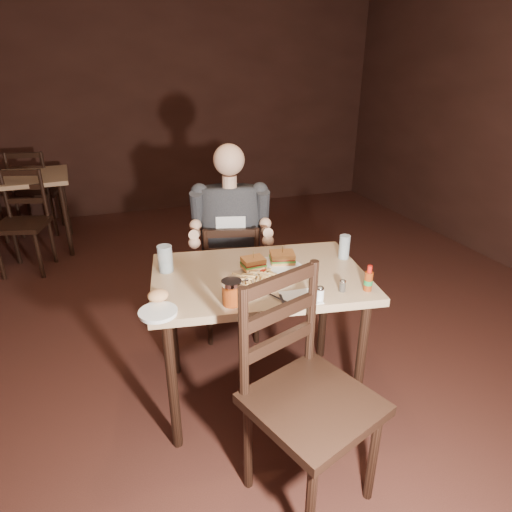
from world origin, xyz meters
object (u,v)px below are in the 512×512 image
object	(u,v)px
side_plate	(158,313)
bg_chair_near	(21,224)
bg_chair_far	(37,192)
glass_left	(165,259)
syrup_dispenser	(232,292)
hot_sauce	(369,278)
glass_right	(344,247)
bg_table	(25,185)
diner	(230,216)
main_table	(259,290)
chair_far	(232,278)
dinner_plate	(275,271)
chair_near	(313,403)

from	to	relation	value
side_plate	bg_chair_near	bearing A→B (deg)	111.03
bg_chair_far	glass_left	size ratio (longest dim) A/B	6.73
bg_chair_far	syrup_dispenser	distance (m)	3.82
hot_sauce	bg_chair_near	bearing A→B (deg)	126.70
glass_right	bg_chair_far	bearing A→B (deg)	121.09
bg_table	hot_sauce	size ratio (longest dim) A/B	6.72
bg_table	glass_left	world-z (taller)	glass_left
diner	glass_left	size ratio (longest dim) A/B	6.37
main_table	bg_chair_far	distance (m)	3.66
chair_far	hot_sauce	world-z (taller)	hot_sauce
bg_chair_far	bg_chair_near	world-z (taller)	bg_chair_far
chair_far	hot_sauce	xyz separation A→B (m)	(0.39, -1.00, 0.42)
bg_chair_near	glass_left	xyz separation A→B (m)	(1.04, -2.05, 0.39)
main_table	glass_right	world-z (taller)	glass_right
main_table	bg_chair_near	size ratio (longest dim) A/B	1.29
main_table	bg_chair_far	size ratio (longest dim) A/B	1.24
diner	glass_right	xyz separation A→B (m)	(0.48, -0.59, -0.04)
diner	hot_sauce	xyz separation A→B (m)	(0.40, -0.96, -0.04)
dinner_plate	chair_near	bearing A→B (deg)	-96.79
glass_right	syrup_dispenser	size ratio (longest dim) A/B	1.15
bg_chair_far	side_plate	distance (m)	3.71
chair_far	diner	distance (m)	0.46
main_table	diner	distance (m)	0.66
bg_chair_far	syrup_dispenser	world-z (taller)	bg_chair_far
main_table	dinner_plate	world-z (taller)	dinner_plate
diner	syrup_dispenser	xyz separation A→B (m)	(-0.24, -0.88, -0.05)
diner	glass_left	distance (m)	0.65
main_table	syrup_dispenser	xyz separation A→B (m)	(-0.21, -0.25, 0.15)
chair_near	bg_chair_near	size ratio (longest dim) A/B	1.11
chair_far	bg_chair_far	size ratio (longest dim) A/B	0.89
bg_chair_far	main_table	bearing A→B (deg)	121.28
glass_right	side_plate	size ratio (longest dim) A/B	0.82
diner	hot_sauce	world-z (taller)	diner
bg_table	glass_right	size ratio (longest dim) A/B	6.50
bg_chair_far	bg_chair_near	xyz separation A→B (m)	(0.00, -1.10, -0.02)
diner	bg_chair_far	bearing A→B (deg)	133.29
main_table	dinner_plate	size ratio (longest dim) A/B	4.02
chair_near	diner	bearing A→B (deg)	68.69
chair_far	bg_chair_near	distance (m)	2.18
diner	glass_left	xyz separation A→B (m)	(-0.47, -0.45, -0.04)
bg_chair_near	glass_left	distance (m)	2.33
glass_right	chair_far	bearing A→B (deg)	126.50
syrup_dispenser	bg_chair_far	bearing A→B (deg)	117.67
bg_table	glass_right	bearing A→B (deg)	-54.11
chair_far	glass_right	size ratio (longest dim) A/B	6.33
bg_chair_near	glass_right	size ratio (longest dim) A/B	6.83
chair_near	syrup_dispenser	world-z (taller)	chair_near
glass_left	glass_right	distance (m)	0.96
side_plate	chair_near	bearing A→B (deg)	-38.44
chair_near	chair_far	bearing A→B (deg)	68.24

